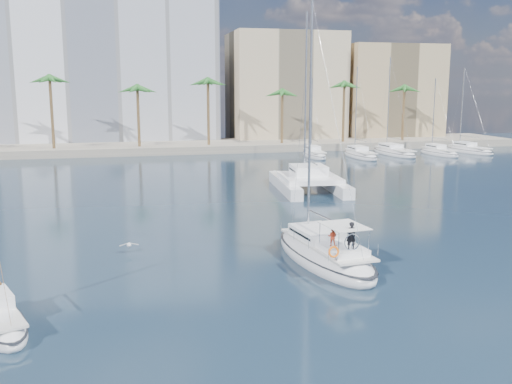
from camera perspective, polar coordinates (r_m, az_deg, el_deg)
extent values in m
plane|color=black|center=(35.76, 0.20, -6.28)|extent=(160.00, 160.00, 0.00)
cube|color=gray|center=(95.13, -8.48, 4.50)|extent=(120.00, 14.00, 1.20)
cube|color=silver|center=(106.42, -15.86, 12.07)|extent=(42.00, 16.00, 28.00)
cube|color=tan|center=(107.57, 2.89, 10.29)|extent=(20.00, 14.00, 20.00)
cube|color=tan|center=(112.98, 13.10, 9.54)|extent=(18.00, 12.00, 18.00)
cylinder|color=brown|center=(90.79, -8.34, 7.16)|extent=(0.44, 0.44, 10.50)
sphere|color=#256324|center=(90.64, -8.43, 10.48)|extent=(3.60, 3.60, 3.60)
cylinder|color=brown|center=(99.72, 11.67, 7.35)|extent=(0.44, 0.44, 10.50)
sphere|color=#256324|center=(99.60, 11.79, 10.36)|extent=(3.60, 3.60, 3.60)
ellipsoid|color=white|center=(34.48, 6.80, -6.43)|extent=(4.60, 11.05, 2.23)
ellipsoid|color=black|center=(34.39, 6.81, -5.92)|extent=(4.64, 11.16, 0.18)
cube|color=silver|center=(34.07, 6.99, -5.16)|extent=(3.32, 8.27, 0.12)
cube|color=white|center=(35.05, 6.09, -4.09)|extent=(2.68, 3.75, 0.60)
cube|color=black|center=(35.04, 6.09, -4.06)|extent=(2.65, 3.34, 0.14)
cylinder|color=#B7BABF|center=(35.11, 5.42, 7.10)|extent=(0.15, 0.15, 14.08)
cylinder|color=#B7BABF|center=(33.96, 6.81, -2.50)|extent=(0.59, 4.32, 0.11)
cube|color=white|center=(32.25, 8.65, -5.66)|extent=(2.32, 2.90, 0.36)
cube|color=white|center=(31.81, 8.81, -3.34)|extent=(2.32, 2.90, 0.04)
torus|color=silver|center=(31.20, 9.59, -4.96)|extent=(0.96, 0.16, 0.96)
torus|color=orange|center=(30.33, 7.78, -5.95)|extent=(0.65, 0.27, 0.64)
imported|color=black|center=(31.36, 9.48, -4.34)|extent=(0.58, 0.40, 1.55)
imported|color=#A9311A|center=(32.00, 7.65, -4.45)|extent=(0.65, 0.62, 1.05)
cube|color=white|center=(57.72, 2.88, 0.72)|extent=(2.34, 12.22, 1.10)
cube|color=white|center=(58.82, 7.55, 0.83)|extent=(2.34, 12.22, 1.10)
cube|color=white|center=(57.52, 5.39, 1.41)|extent=(6.08, 7.17, 0.50)
cube|color=white|center=(58.00, 5.26, 2.19)|extent=(3.67, 3.94, 1.00)
cube|color=black|center=(57.99, 5.26, 2.24)|extent=(3.64, 3.46, 0.18)
cylinder|color=#B7BABF|center=(59.18, 4.98, 9.75)|extent=(0.18, 0.18, 16.21)
ellipsoid|color=silver|center=(36.86, -12.57, -5.17)|extent=(0.25, 0.47, 0.22)
sphere|color=silver|center=(37.07, -12.58, -5.05)|extent=(0.12, 0.12, 0.12)
cube|color=gray|center=(36.85, -13.10, -5.15)|extent=(0.54, 0.20, 0.13)
cube|color=gray|center=(36.86, -12.05, -5.10)|extent=(0.54, 0.20, 0.13)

